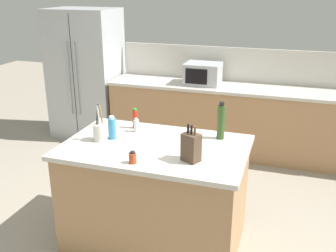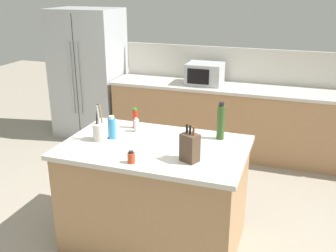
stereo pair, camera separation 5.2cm
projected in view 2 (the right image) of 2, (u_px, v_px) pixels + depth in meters
ground_plane at (156, 239)px, 3.62m from camera, size 14.00×14.00×0.00m
back_counter_run at (233, 120)px, 5.32m from camera, size 3.36×0.66×0.94m
wall_backsplash at (240, 65)px, 5.37m from camera, size 3.32×0.03×0.46m
kitchen_island at (155, 194)px, 3.46m from camera, size 1.54×0.99×0.94m
refrigerator at (89, 74)px, 5.88m from camera, size 0.97×0.75×1.89m
microwave at (205, 74)px, 5.24m from camera, size 0.47×0.39×0.28m
knife_block at (190, 147)px, 2.97m from camera, size 0.16×0.14×0.29m
utensil_crock at (100, 131)px, 3.38m from camera, size 0.12×0.12×0.32m
olive_oil_bottle at (221, 122)px, 3.38m from camera, size 0.07×0.07×0.33m
salt_shaker at (136, 125)px, 3.58m from camera, size 0.05×0.05×0.13m
dish_soap_bottle at (112, 128)px, 3.41m from camera, size 0.07×0.07×0.21m
hot_sauce_bottle at (135, 119)px, 3.67m from camera, size 0.05×0.05×0.19m
spice_jar_paprika at (131, 157)px, 2.96m from camera, size 0.06×0.06×0.10m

